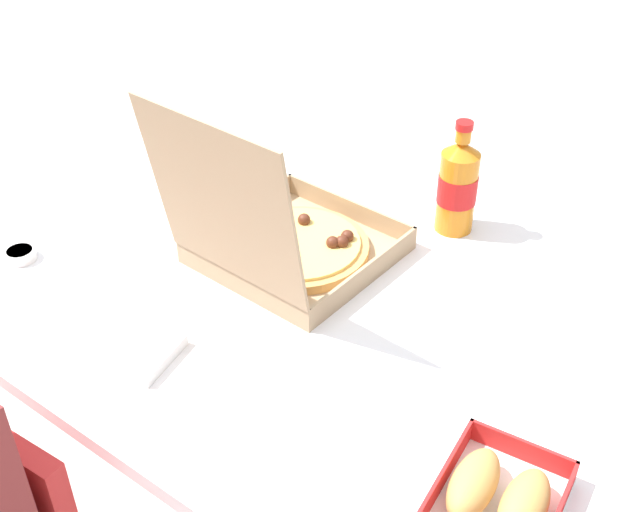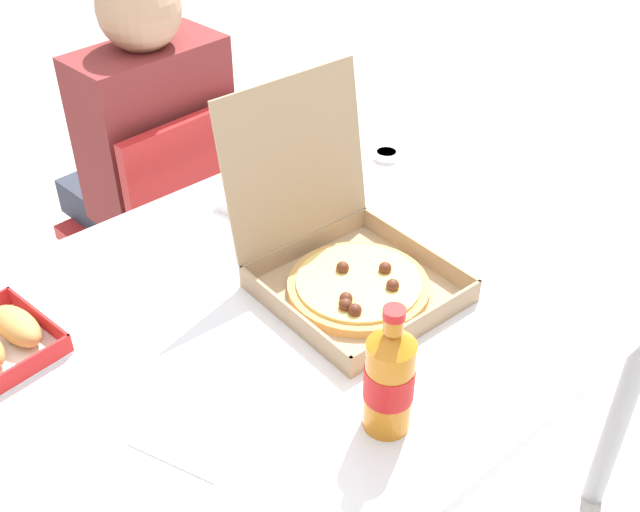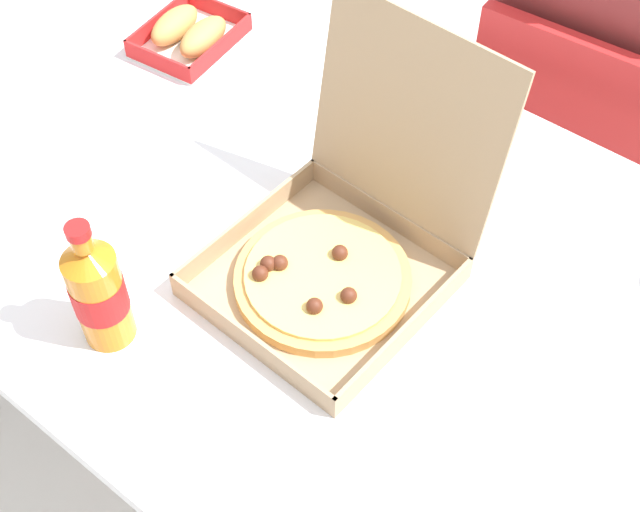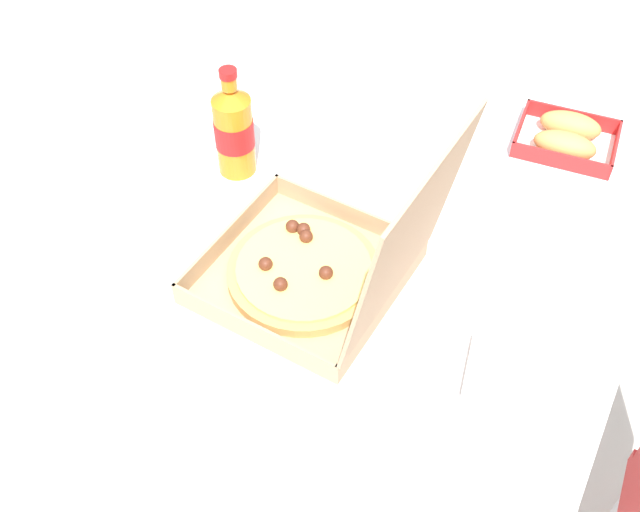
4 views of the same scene
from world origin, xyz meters
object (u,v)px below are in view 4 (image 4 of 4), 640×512
at_px(cola_bottle, 234,130).
at_px(paper_menu, 369,143).
at_px(napkin_pile, 503,375).
at_px(pizza_box_open, 321,266).
at_px(bread_side_box, 567,137).

bearing_deg(cola_bottle, paper_menu, 134.34).
relative_size(cola_bottle, napkin_pile, 2.04).
xyz_separation_m(pizza_box_open, paper_menu, (-0.37, -0.09, -0.05)).
xyz_separation_m(pizza_box_open, napkin_pile, (0.03, 0.33, -0.04)).
xyz_separation_m(pizza_box_open, cola_bottle, (-0.18, -0.28, 0.04)).
relative_size(bread_side_box, cola_bottle, 0.92).
bearing_deg(napkin_pile, bread_side_box, -172.80).
relative_size(pizza_box_open, napkin_pile, 3.41).
distance_m(pizza_box_open, bread_side_box, 0.60).
bearing_deg(paper_menu, napkin_pile, 25.42).
height_order(bread_side_box, napkin_pile, bread_side_box).
distance_m(pizza_box_open, cola_bottle, 0.34).
distance_m(pizza_box_open, paper_menu, 0.38).
relative_size(pizza_box_open, bread_side_box, 1.82).
xyz_separation_m(pizza_box_open, bread_side_box, (-0.54, 0.25, -0.02)).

